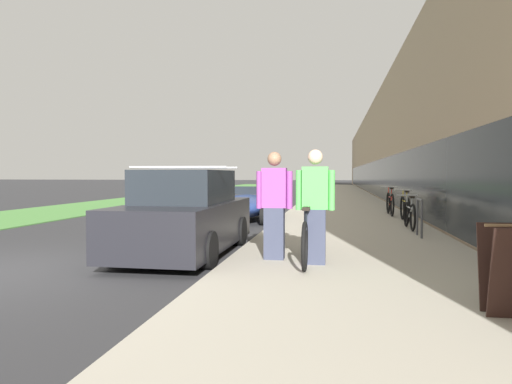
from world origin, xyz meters
name	(u,v)px	position (x,y,z in m)	size (l,w,h in m)	color
sidewalk_slab	(341,199)	(5.43, 21.00, 0.05)	(4.27, 70.00, 0.11)	#B2AA99
storefront_facade	(440,150)	(12.60, 29.00, 3.26)	(10.01, 70.00, 6.53)	tan
lawn_strip	(179,195)	(-5.85, 25.00, 0.01)	(4.31, 70.00, 0.03)	#518E42
tandem_bicycle	(308,236)	(4.62, 1.38, 0.49)	(0.52, 2.59, 0.90)	black
person_rider	(315,207)	(4.74, 1.05, 0.99)	(0.60, 0.23, 1.76)	#33384C
person_bystander	(274,205)	(4.07, 1.34, 0.99)	(0.59, 0.23, 1.75)	#33384C
bike_rack_hoop	(420,214)	(6.89, 4.51, 0.62)	(0.05, 0.60, 0.84)	#4C4C51
cruiser_bike_nearest	(409,215)	(6.90, 5.96, 0.47)	(0.52, 1.68, 0.85)	black
cruiser_bike_middle	(405,208)	(7.08, 7.90, 0.49)	(0.52, 1.72, 0.92)	black
cruiser_bike_farthest	(390,203)	(6.89, 9.95, 0.51)	(0.52, 1.86, 0.95)	black
parked_sedan_curbside	(186,216)	(2.31, 2.10, 0.71)	(1.77, 4.07, 1.63)	black
vintage_roadster_curbside	(245,206)	(2.22, 8.24, 0.48)	(1.85, 3.85, 1.09)	navy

